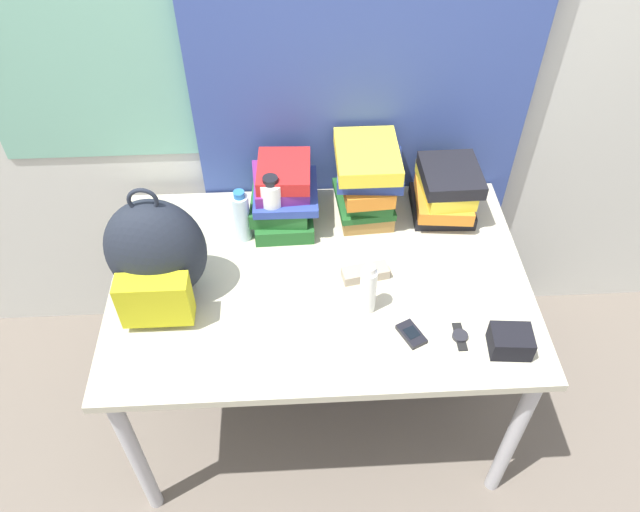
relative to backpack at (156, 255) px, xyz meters
The scene contains 15 objects.
ground_plane 1.13m from the backpack, 39.34° to the right, with size 12.00×12.00×0.00m, color #665B51.
wall_back 0.81m from the backpack, 49.56° to the left, with size 6.00×0.06×2.50m.
curtain_blue 0.89m from the backpack, 38.01° to the left, with size 1.14×0.04×2.50m.
desk 0.55m from the backpack, ahead, with size 1.35×0.89×0.76m.
backpack is the anchor object (origin of this frame).
book_stack_left 0.51m from the backpack, 41.38° to the left, with size 0.23×0.28×0.23m.
book_stack_center 0.75m from the backpack, 26.98° to the left, with size 0.23×0.26×0.28m.
book_stack_right 1.00m from the backpack, 19.47° to the left, with size 0.22×0.26×0.20m.
water_bottle 0.35m from the backpack, 45.71° to the left, with size 0.06×0.06×0.20m.
sports_bottle 0.43m from the backpack, 36.51° to the left, with size 0.08×0.08×0.25m.
sunscreen_bottle 0.64m from the backpack, ahead, with size 0.05×0.05×0.19m.
cell_phone 0.79m from the backpack, 15.46° to the right, with size 0.09×0.11×0.02m.
sunglasses_case 0.66m from the backpack, ahead, with size 0.16×0.08×0.04m.
camera_pouch 1.07m from the backpack, 14.65° to the right, with size 0.13×0.10×0.07m.
wristwatch 0.94m from the backpack, 13.83° to the right, with size 0.05×0.10×0.01m.
Camera 1 is at (-0.07, -0.91, 2.26)m, focal length 35.00 mm.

